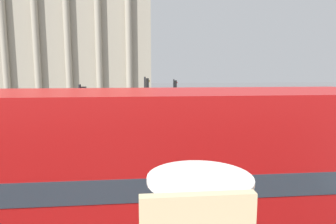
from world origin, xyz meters
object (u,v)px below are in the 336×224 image
Objects in this scene: double_decker_bus at (129,175)px; pedestrian_grey at (102,156)px; traffic_light_far at (175,93)px; pedestrian_black at (31,115)px; traffic_light_near at (82,114)px; traffic_light_mid at (146,97)px; pedestrian_olive at (204,110)px; plaza_building_left at (49,28)px; cafe_dining_table at (199,209)px.

double_decker_bus is 6.17m from pedestrian_grey.
pedestrian_black is (-12.12, -3.18, -1.45)m from traffic_light_far.
traffic_light_mid is (3.11, 7.15, 0.10)m from traffic_light_near.
pedestrian_grey is (-2.10, -8.77, -1.62)m from traffic_light_mid.
traffic_light_near reaches higher than pedestrian_olive.
pedestrian_olive is at bearing 34.96° from pedestrian_grey.
plaza_building_left reaches higher than pedestrian_olive.
pedestrian_black is 14.65m from pedestrian_olive.
pedestrian_grey reaches higher than pedestrian_olive.
traffic_light_mid is at bearing 94.15° from double_decker_bus.
traffic_light_mid reaches higher than pedestrian_black.
pedestrian_grey is (-1.90, 10.71, -2.77)m from cafe_dining_table.
traffic_light_near reaches higher than pedestrian_grey.
traffic_light_near is at bearing 114.48° from double_decker_bus.
traffic_light_mid is 2.45× the size of pedestrian_black.
traffic_light_near is 2.18× the size of pedestrian_grey.
double_decker_bus is 14.68m from traffic_light_mid.
traffic_light_mid is at bearing 89.42° from cafe_dining_table.
double_decker_bus is 6.08× the size of pedestrian_grey.
cafe_dining_table is at bearing -133.21° from pedestrian_olive.
plaza_building_left is 8.07× the size of traffic_light_near.
traffic_light_near is at bearing 103.29° from cafe_dining_table.
plaza_building_left is 17.62× the size of pedestrian_grey.
double_decker_bus is 2.67× the size of traffic_light_mid.
traffic_light_far is 16.61m from pedestrian_grey.
pedestrian_olive is at bearing 79.96° from double_decker_bus.
pedestrian_black is (-7.14, 12.61, -0.08)m from pedestrian_grey.
double_decker_bus is 2.79× the size of traffic_light_near.
pedestrian_black is at bearing 157.46° from traffic_light_mid.
traffic_light_mid is at bearing 49.65° from pedestrian_grey.
pedestrian_olive reaches higher than pedestrian_black.
pedestrian_black is at bearing -78.42° from plaza_building_left.
pedestrian_grey is at bearing -58.19° from traffic_light_near.
double_decker_bus is at bearing 25.59° from pedestrian_black.
double_decker_bus reaches higher than pedestrian_olive.
plaza_building_left is at bearing -167.47° from pedestrian_black.
pedestrian_black is at bearing 121.74° from double_decker_bus.
traffic_light_far is at bearing 112.38° from pedestrian_olive.
pedestrian_grey is (-1.34, 5.89, -1.26)m from double_decker_bus.
cafe_dining_table reaches higher than pedestrian_olive.
cafe_dining_table is 0.19× the size of traffic_light_near.
pedestrian_grey is (-4.98, -15.79, -1.37)m from traffic_light_far.
traffic_light_mid is 9.17m from pedestrian_grey.
cafe_dining_table is 0.20× the size of traffic_light_far.
traffic_light_far is 2.20× the size of pedestrian_black.
plaza_building_left reaches higher than traffic_light_near.
traffic_light_near is 12.68m from pedestrian_black.
cafe_dining_table is 19.52m from traffic_light_mid.
pedestrian_black is (-9.04, 23.31, -2.85)m from cafe_dining_table.
pedestrian_olive is (7.45, 13.92, -0.03)m from pedestrian_grey.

